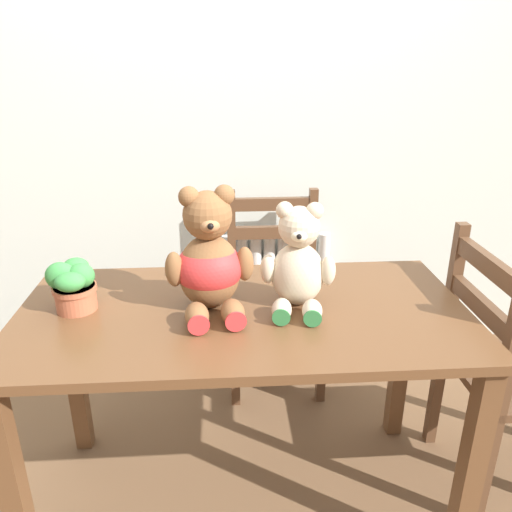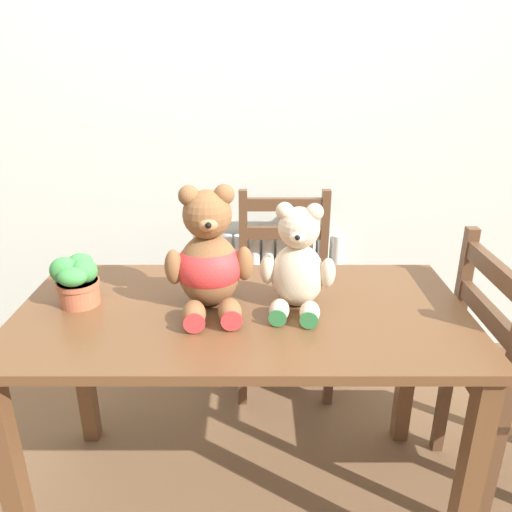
{
  "view_description": "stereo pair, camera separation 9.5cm",
  "coord_description": "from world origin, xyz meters",
  "px_view_note": "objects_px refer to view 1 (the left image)",
  "views": [
    {
      "loc": [
        -0.05,
        -1.02,
        1.5
      ],
      "look_at": [
        0.04,
        0.38,
        0.93
      ],
      "focal_mm": 35.0,
      "sensor_mm": 36.0,
      "label": 1
    },
    {
      "loc": [
        0.04,
        -1.02,
        1.5
      ],
      "look_at": [
        0.04,
        0.38,
        0.93
      ],
      "focal_mm": 35.0,
      "sensor_mm": 36.0,
      "label": 2
    }
  ],
  "objects_px": {
    "wooden_chair_behind": "(274,291)",
    "potted_plant": "(73,285)",
    "teddy_bear_left": "(209,262)",
    "teddy_bear_right": "(298,263)",
    "wooden_chair_side": "(511,371)"
  },
  "relations": [
    {
      "from": "wooden_chair_side",
      "to": "teddy_bear_left",
      "type": "xyz_separation_m",
      "value": [
        -1.04,
        -0.01,
        0.45
      ]
    },
    {
      "from": "wooden_chair_side",
      "to": "teddy_bear_right",
      "type": "relative_size",
      "value": 2.87
    },
    {
      "from": "wooden_chair_behind",
      "to": "wooden_chair_side",
      "type": "height_order",
      "value": "wooden_chair_side"
    },
    {
      "from": "wooden_chair_behind",
      "to": "wooden_chair_side",
      "type": "distance_m",
      "value": 1.06
    },
    {
      "from": "wooden_chair_side",
      "to": "teddy_bear_right",
      "type": "distance_m",
      "value": 0.88
    },
    {
      "from": "wooden_chair_behind",
      "to": "potted_plant",
      "type": "bearing_deg",
      "value": 46.53
    },
    {
      "from": "wooden_chair_side",
      "to": "teddy_bear_right",
      "type": "height_order",
      "value": "teddy_bear_right"
    },
    {
      "from": "wooden_chair_behind",
      "to": "teddy_bear_left",
      "type": "relative_size",
      "value": 2.37
    },
    {
      "from": "wooden_chair_behind",
      "to": "teddy_bear_left",
      "type": "height_order",
      "value": "teddy_bear_left"
    },
    {
      "from": "teddy_bear_left",
      "to": "teddy_bear_right",
      "type": "distance_m",
      "value": 0.27
    },
    {
      "from": "teddy_bear_right",
      "to": "wooden_chair_behind",
      "type": "bearing_deg",
      "value": -82.48
    },
    {
      "from": "wooden_chair_behind",
      "to": "teddy_bear_left",
      "type": "bearing_deg",
      "value": 69.54
    },
    {
      "from": "teddy_bear_left",
      "to": "potted_plant",
      "type": "relative_size",
      "value": 2.24
    },
    {
      "from": "teddy_bear_right",
      "to": "wooden_chair_side",
      "type": "bearing_deg",
      "value": -170.78
    },
    {
      "from": "wooden_chair_behind",
      "to": "potted_plant",
      "type": "height_order",
      "value": "potted_plant"
    }
  ]
}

